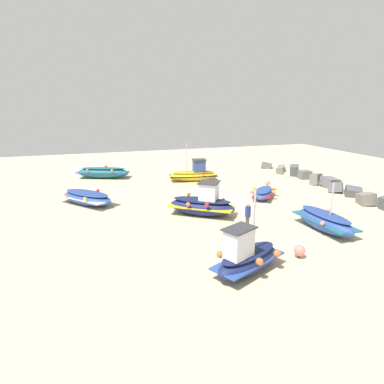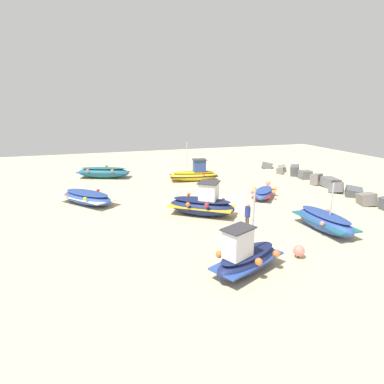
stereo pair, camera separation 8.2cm
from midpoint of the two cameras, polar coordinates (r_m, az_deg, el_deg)
The scene contains 12 objects.
ground_plane at distance 24.43m, azimuth 5.13°, elevation -1.68°, with size 57.22×57.22×0.00m, color beige.
fishing_boat_0 at distance 30.83m, azimuth 0.50°, elevation 3.18°, with size 2.25×4.83×3.69m.
fishing_boat_1 at distance 33.20m, azimuth -15.25°, elevation 3.40°, with size 3.59×5.45×1.19m.
fishing_boat_2 at distance 21.23m, azimuth 1.97°, elevation -2.14°, with size 4.04×4.60×2.31m.
fishing_boat_3 at distance 20.22m, azimuth 22.43°, elevation -4.74°, with size 4.16×1.87×2.96m.
fishing_boat_4 at distance 24.84m, azimuth -17.88°, elevation -0.90°, with size 4.77×4.40×1.03m.
fishing_boat_5 at distance 14.39m, azimuth 9.67°, elevation -11.29°, with size 2.79×3.94×3.70m.
fishing_boat_6 at distance 25.72m, azimuth 12.61°, elevation -0.20°, with size 3.23×2.99×0.84m.
person_walking at distance 18.72m, azimuth 9.87°, elevation -4.03°, with size 0.32×0.32×1.71m.
breakwater_rocks at distance 29.66m, azimuth 24.30°, elevation 0.84°, with size 22.49×2.60×1.36m.
mooring_buoy_0 at distance 29.29m, azimuth 13.28°, elevation 1.51°, with size 0.46×0.46×0.57m.
mooring_buoy_1 at distance 16.40m, azimuth 18.46°, elevation -9.78°, with size 0.54×0.54×0.65m.
Camera 2 is at (21.46, -9.27, 7.10)m, focal length 30.28 mm.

